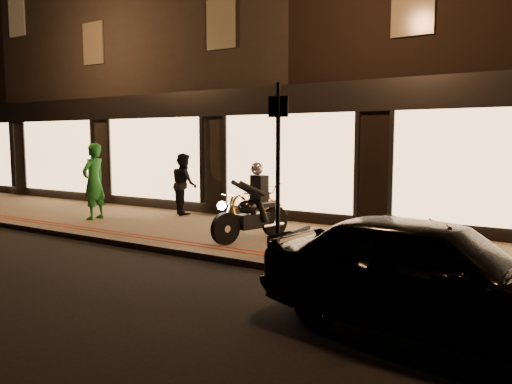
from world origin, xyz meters
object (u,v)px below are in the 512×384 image
at_px(sign_post, 278,161).
at_px(parked_car, 429,274).
at_px(bicycle_gold, 257,203).
at_px(motorcycle, 253,210).
at_px(person_green, 94,181).

height_order(sign_post, parked_car, sign_post).
xyz_separation_m(bicycle_gold, parked_car, (5.09, -4.43, 0.03)).
bearing_deg(sign_post, motorcycle, 138.27).
relative_size(motorcycle, sign_post, 0.63).
distance_m(motorcycle, parked_car, 4.99).
relative_size(motorcycle, parked_car, 0.48).
xyz_separation_m(sign_post, parked_car, (2.94, -1.70, -1.13)).
relative_size(sign_post, bicycle_gold, 1.52).
distance_m(sign_post, bicycle_gold, 3.66).
distance_m(bicycle_gold, person_green, 4.29).
bearing_deg(bicycle_gold, motorcycle, -131.97).
xyz_separation_m(bicycle_gold, person_green, (-3.97, -1.56, 0.46)).
relative_size(sign_post, parked_car, 0.77).
xyz_separation_m(sign_post, person_green, (-6.12, 1.17, -0.70)).
height_order(motorcycle, bicycle_gold, motorcycle).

